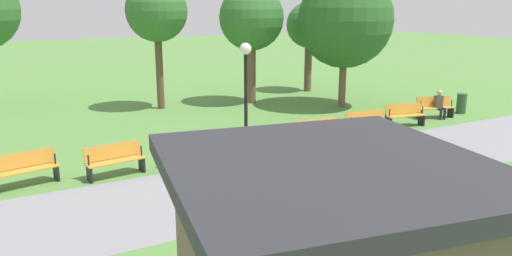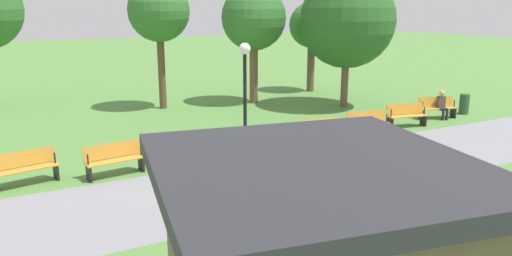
{
  "view_description": "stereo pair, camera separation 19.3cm",
  "coord_description": "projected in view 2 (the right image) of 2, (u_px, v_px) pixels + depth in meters",
  "views": [
    {
      "loc": [
        7.32,
        12.88,
        4.64
      ],
      "look_at": [
        -0.0,
        -0.47,
        0.8
      ],
      "focal_mm": 34.2,
      "sensor_mm": 36.0,
      "label": 1
    },
    {
      "loc": [
        7.15,
        12.97,
        4.64
      ],
      "look_at": [
        -0.0,
        -0.47,
        0.8
      ],
      "focal_mm": 34.2,
      "sensor_mm": 36.0,
      "label": 2
    }
  ],
  "objects": [
    {
      "name": "tree_4",
      "position": [
        159.0,
        12.0,
        21.59
      ],
      "size": [
        2.75,
        2.75,
        5.78
      ],
      "color": "brown",
      "rests_on": "ground"
    },
    {
      "name": "bench_3",
      "position": [
        320.0,
        132.0,
        16.54
      ],
      "size": [
        1.64,
        0.57,
        0.89
      ],
      "rotation": [
        0.0,
        0.0,
        -0.06
      ],
      "color": "orange",
      "rests_on": "ground"
    },
    {
      "name": "bench_0",
      "position": [
        437.0,
        107.0,
        20.51
      ],
      "size": [
        1.69,
        0.86,
        0.89
      ],
      "rotation": [
        0.0,
        0.0,
        -0.25
      ],
      "color": "orange",
      "rests_on": "ground"
    },
    {
      "name": "person_seated",
      "position": [
        442.0,
        104.0,
        20.37
      ],
      "size": [
        0.42,
        0.57,
        1.2
      ],
      "rotation": [
        0.0,
        0.0,
        -0.25
      ],
      "color": "#4C4238",
      "rests_on": "ground"
    },
    {
      "name": "ground_plane",
      "position": [
        263.0,
        156.0,
        15.49
      ],
      "size": [
        120.0,
        120.0,
        0.0
      ],
      "primitive_type": "plane",
      "color": "#54843D"
    },
    {
      "name": "bench_5",
      "position": [
        194.0,
        150.0,
        14.46
      ],
      "size": [
        1.64,
        0.57,
        0.89
      ],
      "rotation": [
        0.0,
        0.0,
        0.06
      ],
      "color": "orange",
      "rests_on": "ground"
    },
    {
      "name": "lamp_post",
      "position": [
        245.0,
        82.0,
        13.48
      ],
      "size": [
        0.32,
        0.32,
        3.65
      ],
      "color": "black",
      "rests_on": "ground"
    },
    {
      "name": "tree_0",
      "position": [
        347.0,
        20.0,
        21.97
      ],
      "size": [
        4.31,
        4.31,
        6.15
      ],
      "color": "brown",
      "rests_on": "ground"
    },
    {
      "name": "bench_6",
      "position": [
        114.0,
        159.0,
        13.61
      ],
      "size": [
        1.66,
        0.67,
        0.89
      ],
      "rotation": [
        0.0,
        0.0,
        0.12
      ],
      "color": "orange",
      "rests_on": "ground"
    },
    {
      "name": "bench_1",
      "position": [
        406.0,
        115.0,
        19.08
      ],
      "size": [
        1.68,
        0.76,
        0.89
      ],
      "rotation": [
        0.0,
        0.0,
        -0.19
      ],
      "color": "orange",
      "rests_on": "ground"
    },
    {
      "name": "tree_3",
      "position": [
        312.0,
        26.0,
        26.29
      ],
      "size": [
        2.46,
        2.46,
        4.85
      ],
      "color": "brown",
      "rests_on": "ground"
    },
    {
      "name": "trash_bin",
      "position": [
        464.0,
        104.0,
        21.33
      ],
      "size": [
        0.42,
        0.42,
        0.89
      ],
      "primitive_type": "cylinder",
      "color": "#2D512D",
      "rests_on": "ground"
    },
    {
      "name": "path_paving",
      "position": [
        300.0,
        176.0,
        13.66
      ],
      "size": [
        32.49,
        4.03,
        0.01
      ],
      "primitive_type": "cube",
      "color": "gray",
      "rests_on": "ground"
    },
    {
      "name": "bench_2",
      "position": [
        368.0,
        123.0,
        17.75
      ],
      "size": [
        1.66,
        0.67,
        0.89
      ],
      "rotation": [
        0.0,
        0.0,
        -0.12
      ],
      "color": "orange",
      "rests_on": "ground"
    },
    {
      "name": "tree_1",
      "position": [
        254.0,
        19.0,
        22.93
      ],
      "size": [
        3.06,
        3.06,
        5.6
      ],
      "color": "brown",
      "rests_on": "ground"
    },
    {
      "name": "bench_7",
      "position": [
        25.0,
        168.0,
        12.88
      ],
      "size": [
        1.68,
        0.76,
        0.89
      ],
      "rotation": [
        0.0,
        0.0,
        0.19
      ],
      "color": "orange",
      "rests_on": "ground"
    },
    {
      "name": "bench_4",
      "position": [
        262.0,
        141.0,
        15.44
      ],
      "size": [
        1.62,
        0.47,
        0.89
      ],
      "color": "orange",
      "rests_on": "ground"
    }
  ]
}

